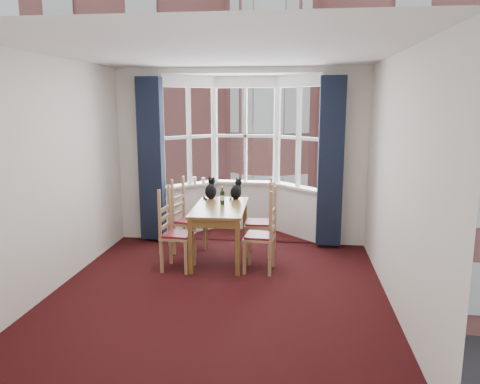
% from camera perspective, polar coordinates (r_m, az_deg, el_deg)
% --- Properties ---
extents(floor, '(4.50, 4.50, 0.00)m').
position_cam_1_polar(floor, '(5.72, -2.71, -12.37)').
color(floor, black).
rests_on(floor, ground).
extents(ceiling, '(4.50, 4.50, 0.00)m').
position_cam_1_polar(ceiling, '(5.28, -2.99, 16.76)').
color(ceiling, white).
rests_on(ceiling, floor).
extents(wall_left, '(0.00, 4.50, 4.50)m').
position_cam_1_polar(wall_left, '(5.99, -22.05, 1.86)').
color(wall_left, silver).
rests_on(wall_left, floor).
extents(wall_right, '(0.00, 4.50, 4.50)m').
position_cam_1_polar(wall_right, '(5.37, 18.71, 1.11)').
color(wall_right, silver).
rests_on(wall_right, floor).
extents(wall_near, '(4.00, 0.00, 4.00)m').
position_cam_1_polar(wall_near, '(3.18, -9.69, -4.96)').
color(wall_near, silver).
rests_on(wall_near, floor).
extents(wall_back_pier_left, '(0.70, 0.12, 2.80)m').
position_cam_1_polar(wall_back_pier_left, '(7.90, -11.96, 4.43)').
color(wall_back_pier_left, silver).
rests_on(wall_back_pier_left, floor).
extents(wall_back_pier_right, '(0.70, 0.12, 2.80)m').
position_cam_1_polar(wall_back_pier_right, '(7.52, 12.66, 4.08)').
color(wall_back_pier_right, silver).
rests_on(wall_back_pier_right, floor).
extents(bay_window, '(2.76, 0.94, 2.80)m').
position_cam_1_polar(bay_window, '(8.03, 0.47, 4.77)').
color(bay_window, white).
rests_on(bay_window, floor).
extents(curtain_left, '(0.38, 0.22, 2.60)m').
position_cam_1_polar(curtain_left, '(7.66, -10.75, 3.91)').
color(curtain_left, '#161D31').
rests_on(curtain_left, floor).
extents(curtain_right, '(0.38, 0.22, 2.60)m').
position_cam_1_polar(curtain_right, '(7.33, 10.99, 3.58)').
color(curtain_right, '#161D31').
rests_on(curtain_right, floor).
extents(dining_table, '(0.77, 1.38, 0.79)m').
position_cam_1_polar(dining_table, '(6.72, -2.47, -2.63)').
color(dining_table, brown).
rests_on(dining_table, floor).
extents(chair_left_near, '(0.43, 0.45, 0.92)m').
position_cam_1_polar(chair_left_near, '(6.46, -8.37, -5.27)').
color(chair_left_near, '#9E774D').
rests_on(chair_left_near, floor).
extents(chair_left_far, '(0.49, 0.50, 0.92)m').
position_cam_1_polar(chair_left_far, '(7.17, -6.87, -3.60)').
color(chair_left_far, '#9E774D').
rests_on(chair_left_far, floor).
extents(chair_right_near, '(0.43, 0.45, 0.92)m').
position_cam_1_polar(chair_right_near, '(6.31, 3.20, -5.56)').
color(chair_right_near, '#9E774D').
rests_on(chair_right_near, floor).
extents(chair_right_far, '(0.41, 0.43, 0.92)m').
position_cam_1_polar(chair_right_far, '(6.99, 2.99, -3.92)').
color(chair_right_far, '#9E774D').
rests_on(chair_right_far, floor).
extents(cat_left, '(0.18, 0.26, 0.35)m').
position_cam_1_polar(cat_left, '(7.22, -3.57, 0.24)').
color(cat_left, black).
rests_on(cat_left, dining_table).
extents(cat_right, '(0.24, 0.28, 0.33)m').
position_cam_1_polar(cat_right, '(7.18, -0.47, 0.15)').
color(cat_right, black).
rests_on(cat_right, dining_table).
extents(wine_bottle, '(0.07, 0.07, 0.26)m').
position_cam_1_polar(wine_bottle, '(6.80, -2.17, -0.55)').
color(wine_bottle, black).
rests_on(wine_bottle, dining_table).
extents(candle_tall, '(0.06, 0.06, 0.13)m').
position_cam_1_polar(candle_tall, '(8.08, -5.57, 1.42)').
color(candle_tall, white).
rests_on(candle_tall, bay_window).
extents(candle_short, '(0.06, 0.06, 0.11)m').
position_cam_1_polar(candle_short, '(8.08, -4.48, 1.37)').
color(candle_short, white).
rests_on(candle_short, bay_window).
extents(street, '(80.00, 80.00, 0.00)m').
position_cam_1_polar(street, '(38.34, 5.39, -1.56)').
color(street, '#333335').
rests_on(street, ground).
extents(tenement_building, '(18.40, 7.80, 15.20)m').
position_cam_1_polar(tenement_building, '(19.22, 4.27, 8.93)').
color(tenement_building, '#92514B').
rests_on(tenement_building, street).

